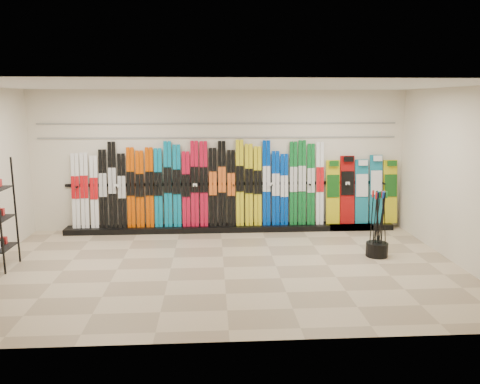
{
  "coord_description": "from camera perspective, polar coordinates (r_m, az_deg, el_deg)",
  "views": [
    {
      "loc": [
        -0.19,
        -7.51,
        2.75
      ],
      "look_at": [
        0.34,
        1.0,
        1.1
      ],
      "focal_mm": 35.0,
      "sensor_mm": 36.0,
      "label": 1
    }
  ],
  "objects": [
    {
      "name": "ski_poles",
      "position": [
        8.72,
        16.54,
        -3.72
      ],
      "size": [
        0.29,
        0.25,
        1.18
      ],
      "color": "black",
      "rests_on": "pole_bin"
    },
    {
      "name": "floor",
      "position": [
        8.0,
        -1.99,
        -9.16
      ],
      "size": [
        8.0,
        8.0,
        0.0
      ],
      "primitive_type": "plane",
      "color": "gray",
      "rests_on": "ground"
    },
    {
      "name": "ceiling",
      "position": [
        7.52,
        -2.15,
        12.85
      ],
      "size": [
        8.0,
        8.0,
        0.0
      ],
      "primitive_type": "plane",
      "rotation": [
        3.14,
        0.0,
        0.0
      ],
      "color": "silver",
      "rests_on": "back_wall"
    },
    {
      "name": "ski_rack_base",
      "position": [
        10.16,
        -1.08,
        -4.4
      ],
      "size": [
        8.0,
        0.4,
        0.12
      ],
      "primitive_type": "cube",
      "color": "black",
      "rests_on": "floor"
    },
    {
      "name": "slatwall_rail_0",
      "position": [
        10.02,
        -2.46,
        6.65
      ],
      "size": [
        7.6,
        0.02,
        0.03
      ],
      "primitive_type": "cube",
      "color": "gray",
      "rests_on": "back_wall"
    },
    {
      "name": "right_wall",
      "position": [
        8.69,
        25.34,
        1.62
      ],
      "size": [
        0.0,
        5.0,
        5.0
      ],
      "primitive_type": "plane",
      "rotation": [
        1.57,
        0.0,
        -1.57
      ],
      "color": "beige",
      "rests_on": "floor"
    },
    {
      "name": "snowboards",
      "position": [
        10.57,
        14.58,
        0.13
      ],
      "size": [
        1.58,
        0.23,
        1.49
      ],
      "color": "gold",
      "rests_on": "ski_rack_base"
    },
    {
      "name": "slatwall_rail_1",
      "position": [
        10.0,
        -2.48,
        8.36
      ],
      "size": [
        7.6,
        0.02,
        0.03
      ],
      "primitive_type": "cube",
      "color": "gray",
      "rests_on": "back_wall"
    },
    {
      "name": "skis",
      "position": [
        10.0,
        -4.75,
        0.68
      ],
      "size": [
        5.37,
        0.23,
        1.84
      ],
      "color": "white",
      "rests_on": "ski_rack_base"
    },
    {
      "name": "pole_bin",
      "position": [
        8.86,
        16.34,
        -6.74
      ],
      "size": [
        0.39,
        0.39,
        0.25
      ],
      "primitive_type": "cylinder",
      "color": "black",
      "rests_on": "floor"
    },
    {
      "name": "back_wall",
      "position": [
        10.09,
        -2.44,
        3.82
      ],
      "size": [
        8.0,
        0.0,
        8.0
      ],
      "primitive_type": "plane",
      "rotation": [
        1.57,
        0.0,
        0.0
      ],
      "color": "beige",
      "rests_on": "floor"
    }
  ]
}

